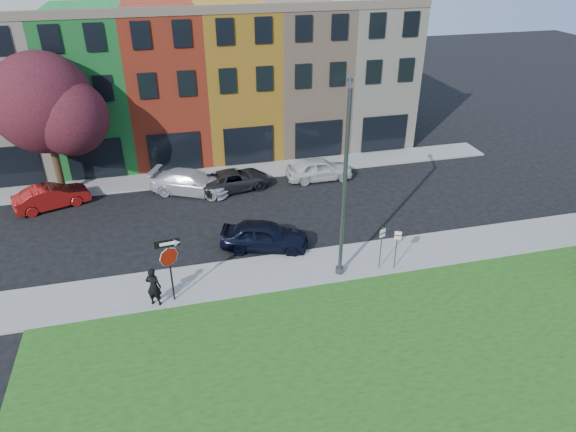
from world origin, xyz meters
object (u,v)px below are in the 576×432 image
object	(u,v)px
street_lamp	(344,186)
man	(154,287)
stop_sign	(169,258)
sedan_near	(264,236)

from	to	relation	value
street_lamp	man	bearing A→B (deg)	-156.93
street_lamp	stop_sign	bearing A→B (deg)	-157.41
sedan_near	street_lamp	distance (m)	5.72
man	sedan_near	world-z (taller)	man
stop_sign	man	distance (m)	1.51
sedan_near	stop_sign	bearing A→B (deg)	143.45
stop_sign	street_lamp	size ratio (longest dim) A/B	0.35
sedan_near	man	bearing A→B (deg)	140.25
stop_sign	man	size ratio (longest dim) A/B	1.67
man	sedan_near	xyz separation A→B (m)	(5.55, 3.45, -0.28)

